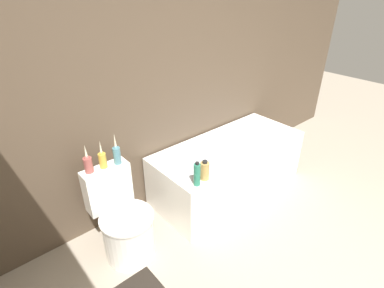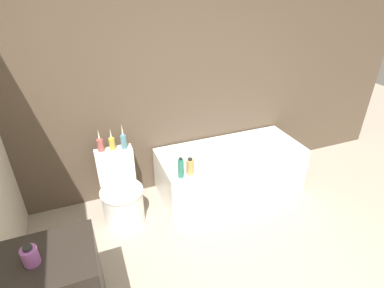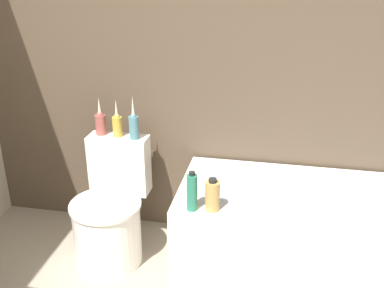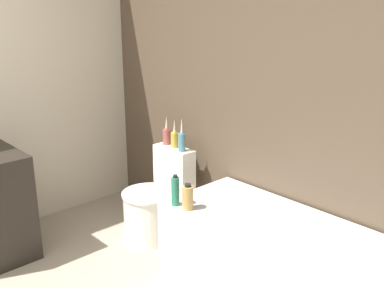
{
  "view_description": "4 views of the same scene",
  "coord_description": "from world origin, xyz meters",
  "px_view_note": "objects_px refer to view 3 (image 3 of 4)",
  "views": [
    {
      "loc": [
        -1.42,
        0.04,
        2.07
      ],
      "look_at": [
        0.02,
        1.71,
        0.84
      ],
      "focal_mm": 28.0,
      "sensor_mm": 36.0,
      "label": 1
    },
    {
      "loc": [
        -0.86,
        -0.77,
        2.29
      ],
      "look_at": [
        0.11,
        1.7,
        0.81
      ],
      "focal_mm": 28.0,
      "sensor_mm": 36.0,
      "label": 2
    },
    {
      "loc": [
        0.33,
        -0.46,
        1.8
      ],
      "look_at": [
        -0.09,
        1.65,
        0.88
      ],
      "focal_mm": 42.0,
      "sensor_mm": 36.0,
      "label": 3
    },
    {
      "loc": [
        2.09,
        -0.3,
        1.87
      ],
      "look_at": [
        0.07,
        1.57,
        1.02
      ],
      "focal_mm": 42.0,
      "sensor_mm": 36.0,
      "label": 4
    }
  ],
  "objects_px": {
    "vase_silver": "(117,124)",
    "vase_gold": "(100,122)",
    "vase_bronze": "(134,125)",
    "shampoo_bottle_short": "(212,195)",
    "bathtub": "(323,236)",
    "shampoo_bottle_tall": "(192,192)",
    "toilet": "(111,215)"
  },
  "relations": [
    {
      "from": "vase_silver",
      "to": "vase_gold",
      "type": "bearing_deg",
      "value": 174.87
    },
    {
      "from": "vase_bronze",
      "to": "shampoo_bottle_short",
      "type": "xyz_separation_m",
      "value": [
        0.56,
        -0.45,
        -0.19
      ]
    },
    {
      "from": "bathtub",
      "to": "shampoo_bottle_tall",
      "type": "xyz_separation_m",
      "value": [
        -0.72,
        -0.3,
        0.38
      ]
    },
    {
      "from": "vase_silver",
      "to": "shampoo_bottle_tall",
      "type": "distance_m",
      "value": 0.77
    },
    {
      "from": "vase_silver",
      "to": "vase_bronze",
      "type": "height_order",
      "value": "vase_bronze"
    },
    {
      "from": "vase_silver",
      "to": "toilet",
      "type": "bearing_deg",
      "value": -90.0
    },
    {
      "from": "shampoo_bottle_tall",
      "to": "shampoo_bottle_short",
      "type": "height_order",
      "value": "shampoo_bottle_tall"
    },
    {
      "from": "vase_gold",
      "to": "vase_silver",
      "type": "height_order",
      "value": "vase_gold"
    },
    {
      "from": "toilet",
      "to": "vase_silver",
      "type": "xyz_separation_m",
      "value": [
        0.0,
        0.22,
        0.53
      ]
    },
    {
      "from": "vase_bronze",
      "to": "vase_gold",
      "type": "bearing_deg",
      "value": 172.03
    },
    {
      "from": "bathtub",
      "to": "vase_silver",
      "type": "relative_size",
      "value": 6.96
    },
    {
      "from": "shampoo_bottle_tall",
      "to": "bathtub",
      "type": "bearing_deg",
      "value": 22.3
    },
    {
      "from": "vase_silver",
      "to": "vase_bronze",
      "type": "bearing_deg",
      "value": -10.76
    },
    {
      "from": "vase_silver",
      "to": "vase_bronze",
      "type": "relative_size",
      "value": 0.87
    },
    {
      "from": "bathtub",
      "to": "shampoo_bottle_short",
      "type": "distance_m",
      "value": 0.76
    },
    {
      "from": "shampoo_bottle_tall",
      "to": "vase_gold",
      "type": "bearing_deg",
      "value": 144.14
    },
    {
      "from": "toilet",
      "to": "vase_bronze",
      "type": "height_order",
      "value": "vase_bronze"
    },
    {
      "from": "toilet",
      "to": "shampoo_bottle_short",
      "type": "bearing_deg",
      "value": -19.8
    },
    {
      "from": "toilet",
      "to": "vase_gold",
      "type": "bearing_deg",
      "value": 116.25
    },
    {
      "from": "vase_gold",
      "to": "vase_bronze",
      "type": "height_order",
      "value": "vase_bronze"
    },
    {
      "from": "bathtub",
      "to": "vase_gold",
      "type": "relative_size",
      "value": 6.86
    },
    {
      "from": "vase_silver",
      "to": "shampoo_bottle_short",
      "type": "distance_m",
      "value": 0.84
    },
    {
      "from": "vase_silver",
      "to": "shampoo_bottle_tall",
      "type": "relative_size",
      "value": 1.09
    },
    {
      "from": "vase_silver",
      "to": "vase_bronze",
      "type": "distance_m",
      "value": 0.12
    },
    {
      "from": "bathtub",
      "to": "toilet",
      "type": "relative_size",
      "value": 2.28
    },
    {
      "from": "bathtub",
      "to": "shampoo_bottle_tall",
      "type": "relative_size",
      "value": 7.56
    },
    {
      "from": "bathtub",
      "to": "toilet",
      "type": "bearing_deg",
      "value": -178.6
    },
    {
      "from": "vase_gold",
      "to": "shampoo_bottle_tall",
      "type": "xyz_separation_m",
      "value": [
        0.69,
        -0.5,
        -0.16
      ]
    },
    {
      "from": "vase_bronze",
      "to": "vase_silver",
      "type": "bearing_deg",
      "value": 169.24
    },
    {
      "from": "bathtub",
      "to": "vase_bronze",
      "type": "distance_m",
      "value": 1.31
    },
    {
      "from": "toilet",
      "to": "shampoo_bottle_short",
      "type": "distance_m",
      "value": 0.8
    },
    {
      "from": "shampoo_bottle_short",
      "to": "vase_gold",
      "type": "bearing_deg",
      "value": 148.92
    }
  ]
}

